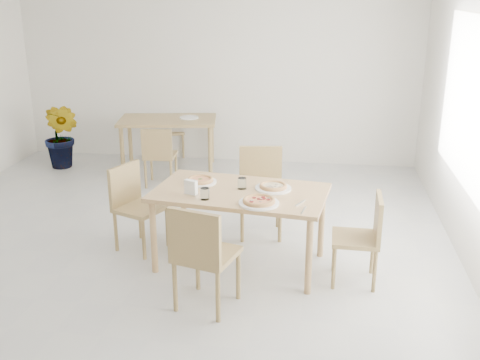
# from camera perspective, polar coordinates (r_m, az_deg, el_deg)

# --- Properties ---
(main_table) EXTENTS (1.68, 1.09, 0.75)m
(main_table) POSITION_cam_1_polar(r_m,az_deg,el_deg) (5.21, 0.00, -1.88)
(main_table) COLOR tan
(main_table) RESTS_ON ground
(chair_south) EXTENTS (0.56, 0.56, 0.92)m
(chair_south) POSITION_cam_1_polar(r_m,az_deg,el_deg) (4.52, -3.93, -7.23)
(chair_south) COLOR tan
(chair_south) RESTS_ON ground
(chair_north) EXTENTS (0.52, 0.52, 0.93)m
(chair_north) POSITION_cam_1_polar(r_m,az_deg,el_deg) (6.00, 2.12, -0.45)
(chair_north) COLOR tan
(chair_north) RESTS_ON ground
(chair_west) EXTENTS (0.56, 0.56, 0.86)m
(chair_west) POSITION_cam_1_polar(r_m,az_deg,el_deg) (5.74, -10.72, -2.09)
(chair_west) COLOR tan
(chair_west) RESTS_ON ground
(chair_east) EXTENTS (0.42, 0.42, 0.83)m
(chair_east) POSITION_cam_1_polar(r_m,az_deg,el_deg) (5.09, 12.55, -5.27)
(chair_east) COLOR tan
(chair_east) RESTS_ON ground
(plate_margherita) EXTENTS (0.31, 0.31, 0.02)m
(plate_margherita) POSITION_cam_1_polar(r_m,az_deg,el_deg) (5.41, -4.05, -0.20)
(plate_margherita) COLOR white
(plate_margherita) RESTS_ON main_table
(plate_mushroom) EXTENTS (0.34, 0.34, 0.02)m
(plate_mushroom) POSITION_cam_1_polar(r_m,az_deg,el_deg) (5.23, 3.39, -0.84)
(plate_mushroom) COLOR white
(plate_mushroom) RESTS_ON main_table
(plate_pepperoni) EXTENTS (0.35, 0.35, 0.02)m
(plate_pepperoni) POSITION_cam_1_polar(r_m,az_deg,el_deg) (4.87, 1.93, -2.35)
(plate_pepperoni) COLOR white
(plate_pepperoni) RESTS_ON main_table
(pizza_margherita) EXTENTS (0.28, 0.28, 0.03)m
(pizza_margherita) POSITION_cam_1_polar(r_m,az_deg,el_deg) (5.40, -4.05, 0.03)
(pizza_margherita) COLOR #F0AA70
(pizza_margherita) RESTS_ON plate_margherita
(pizza_mushroom) EXTENTS (0.28, 0.28, 0.03)m
(pizza_mushroom) POSITION_cam_1_polar(r_m,az_deg,el_deg) (5.22, 3.39, -0.61)
(pizza_mushroom) COLOR #F0AA70
(pizza_mushroom) RESTS_ON plate_mushroom
(pizza_pepperoni) EXTENTS (0.34, 0.34, 0.03)m
(pizza_pepperoni) POSITION_cam_1_polar(r_m,az_deg,el_deg) (4.86, 1.94, -2.10)
(pizza_pepperoni) COLOR #F0AA70
(pizza_pepperoni) RESTS_ON plate_pepperoni
(tumbler_a) EXTENTS (0.08, 0.08, 0.10)m
(tumbler_a) POSITION_cam_1_polar(r_m,az_deg,el_deg) (4.97, -3.59, -1.40)
(tumbler_a) COLOR white
(tumbler_a) RESTS_ON main_table
(tumbler_b) EXTENTS (0.08, 0.08, 0.11)m
(tumbler_b) POSITION_cam_1_polar(r_m,az_deg,el_deg) (5.22, 0.21, -0.35)
(tumbler_b) COLOR white
(tumbler_b) RESTS_ON main_table
(napkin_holder) EXTENTS (0.14, 0.10, 0.14)m
(napkin_holder) POSITION_cam_1_polar(r_m,az_deg,el_deg) (5.07, -5.00, -0.80)
(napkin_holder) COLOR silver
(napkin_holder) RESTS_ON main_table
(fork_a) EXTENTS (0.05, 0.17, 0.01)m
(fork_a) POSITION_cam_1_polar(r_m,az_deg,el_deg) (4.75, 6.47, -3.08)
(fork_a) COLOR silver
(fork_a) RESTS_ON main_table
(fork_b) EXTENTS (0.09, 0.17, 0.01)m
(fork_b) POSITION_cam_1_polar(r_m,az_deg,el_deg) (4.91, 6.14, -2.34)
(fork_b) COLOR silver
(fork_b) RESTS_ON main_table
(second_table) EXTENTS (1.49, 1.00, 0.75)m
(second_table) POSITION_cam_1_polar(r_m,az_deg,el_deg) (8.21, -7.34, 5.56)
(second_table) COLOR tan
(second_table) RESTS_ON ground
(chair_back_s) EXTENTS (0.43, 0.43, 0.81)m
(chair_back_s) POSITION_cam_1_polar(r_m,az_deg,el_deg) (7.50, -8.23, 2.78)
(chair_back_s) COLOR tan
(chair_back_s) RESTS_ON ground
(chair_back_n) EXTENTS (0.50, 0.50, 0.78)m
(chair_back_n) POSITION_cam_1_polar(r_m,az_deg,el_deg) (8.98, -7.13, 5.35)
(chair_back_n) COLOR tan
(chair_back_n) RESTS_ON ground
(plate_empty) EXTENTS (0.27, 0.27, 0.02)m
(plate_empty) POSITION_cam_1_polar(r_m,az_deg,el_deg) (8.20, -5.19, 6.34)
(plate_empty) COLOR white
(plate_empty) RESTS_ON second_table
(potted_plant) EXTENTS (0.62, 0.55, 0.96)m
(potted_plant) POSITION_cam_1_polar(r_m,az_deg,el_deg) (8.62, -17.64, 4.26)
(potted_plant) COLOR #245D1C
(potted_plant) RESTS_ON ground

